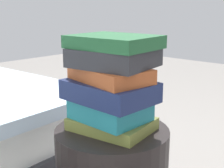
{
  "coord_description": "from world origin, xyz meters",
  "views": [
    {
      "loc": [
        -0.66,
        0.73,
        0.88
      ],
      "look_at": [
        0.0,
        0.0,
        0.63
      ],
      "focal_mm": 51.15,
      "sensor_mm": 36.0,
      "label": 1
    }
  ],
  "objects": [
    {
      "name": "book_forest",
      "position": [
        0.0,
        -0.01,
        0.77
      ],
      "size": [
        0.27,
        0.22,
        0.04
      ],
      "primitive_type": "cube",
      "rotation": [
        0.0,
        0.0,
        0.07
      ],
      "color": "#1E512D",
      "rests_on": "book_charcoal"
    },
    {
      "name": "book_navy",
      "position": [
        -0.0,
        0.01,
        0.61
      ],
      "size": [
        0.28,
        0.2,
        0.06
      ],
      "primitive_type": "cube",
      "rotation": [
        0.0,
        0.0,
        -0.03
      ],
      "color": "#19234C",
      "rests_on": "book_teal"
    },
    {
      "name": "book_charcoal",
      "position": [
        0.0,
        -0.01,
        0.72
      ],
      "size": [
        0.26,
        0.24,
        0.06
      ],
      "primitive_type": "cube",
      "rotation": [
        0.0,
        0.0,
        0.14
      ],
      "color": "#28282D",
      "rests_on": "book_rust"
    },
    {
      "name": "book_olive",
      "position": [
        -0.0,
        -0.0,
        0.5
      ],
      "size": [
        0.27,
        0.22,
        0.04
      ],
      "primitive_type": "cube",
      "rotation": [
        0.0,
        0.0,
        0.15
      ],
      "color": "olive",
      "rests_on": "side_table"
    },
    {
      "name": "book_teal",
      "position": [
        -0.0,
        0.01,
        0.55
      ],
      "size": [
        0.23,
        0.18,
        0.06
      ],
      "primitive_type": "cube",
      "rotation": [
        0.0,
        0.0,
        -0.02
      ],
      "color": "#1E727F",
      "rests_on": "book_olive"
    },
    {
      "name": "book_rust",
      "position": [
        -0.0,
        0.01,
        0.67
      ],
      "size": [
        0.27,
        0.2,
        0.04
      ],
      "primitive_type": "cube",
      "rotation": [
        0.0,
        0.0,
        -0.17
      ],
      "color": "#994723",
      "rests_on": "book_navy"
    }
  ]
}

